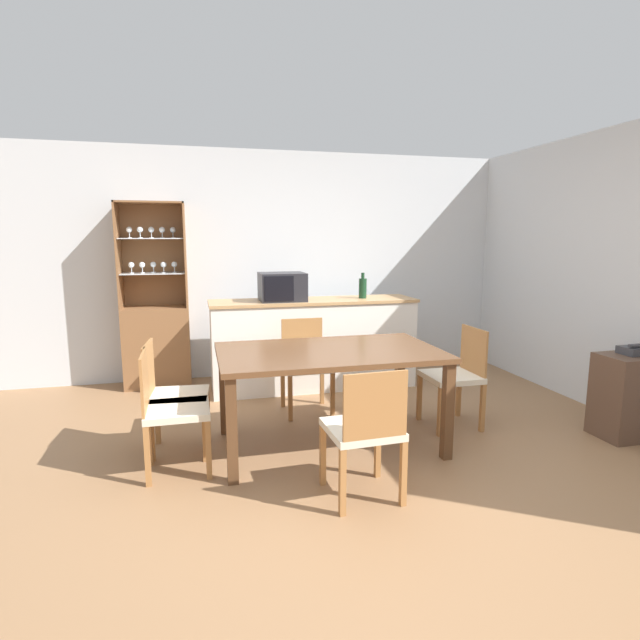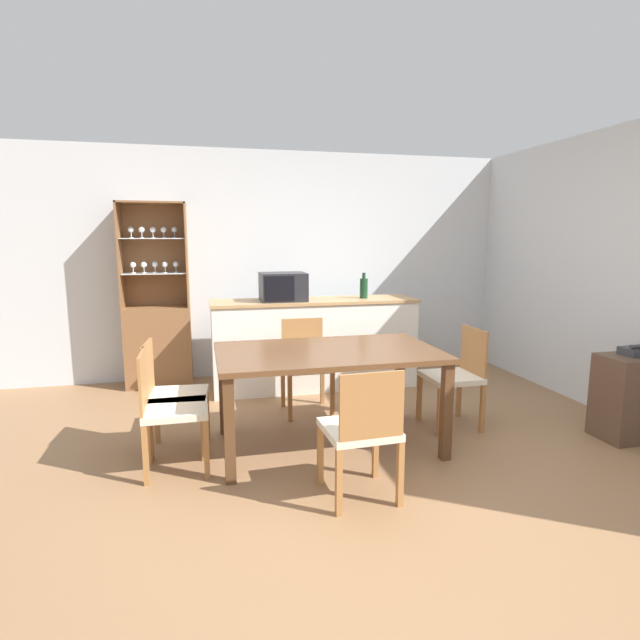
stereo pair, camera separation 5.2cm
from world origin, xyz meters
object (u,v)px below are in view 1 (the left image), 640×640
Objects in this scene: display_cabinet at (157,332)px; side_cabinet at (630,396)px; dining_chair_side_left_far at (173,396)px; dining_chair_head_near at (364,430)px; telephone at (636,350)px; dining_chair_head_far at (306,364)px; dining_chair_side_left_near at (171,409)px; dining_chair_side_right_far at (456,375)px; microwave at (282,287)px; dining_table at (329,361)px; wine_bottle at (363,288)px.

side_cabinet is at bearing -32.72° from display_cabinet.
dining_chair_side_left_far and dining_chair_head_near have the same top height.
display_cabinet reaches higher than telephone.
dining_chair_side_left_far is at bearing -82.93° from display_cabinet.
telephone is at bearing 153.27° from dining_chair_head_far.
dining_chair_side_left_near is 3.54m from side_cabinet.
display_cabinet reaches higher than side_cabinet.
dining_chair_head_near is 1.50m from dining_chair_side_right_far.
display_cabinet is at bearing -168.47° from dining_chair_side_left_far.
dining_chair_head_near is 2.42m from side_cabinet.
microwave reaches higher than side_cabinet.
telephone is (2.50, -1.91, -0.38)m from microwave.
side_cabinet is (2.47, -1.92, -0.75)m from microwave.
dining_chair_head_far is 1.82× the size of microwave.
dining_chair_side_right_far is 3.68× the size of telephone.
microwave is 3.17m from telephone.
dining_chair_head_far reaches higher than dining_table.
display_cabinet is 2.43m from dining_table.
dining_table is 1.96× the size of dining_chair_side_right_far.
dining_chair_side_left_far is (-1.15, 0.15, -0.23)m from dining_table.
dining_chair_side_right_far is at bearing 155.61° from side_cabinet.
dining_chair_side_right_far reaches higher than telephone.
wine_bottle is at bearing 68.85° from dining_chair_head_near.
telephone is (0.03, 0.02, 0.37)m from side_cabinet.
dining_chair_head_far is (1.15, 0.97, 0.00)m from dining_chair_side_left_near.
display_cabinet is 2.32× the size of dining_chair_side_right_far.
wine_bottle reaches higher than side_cabinet.
microwave is at bearing 146.66° from dining_chair_side_left_far.
dining_chair_side_left_near and dining_chair_side_left_far have the same top height.
display_cabinet is at bearing 53.35° from dining_chair_side_right_far.
dining_table is at bearing 86.93° from dining_chair_side_left_far.
side_cabinet is at bearing 6.97° from dining_chair_head_near.
dining_chair_side_left_far is at bearing -127.80° from microwave.
dining_chair_side_left_near is 3.68× the size of telephone.
display_cabinet is at bearing -174.38° from dining_chair_side_left_near.
microwave is 0.87m from wine_bottle.
dining_chair_head_near is (1.38, -2.82, -0.15)m from display_cabinet.
dining_chair_side_right_far is (1.15, -0.67, 0.00)m from dining_chair_head_far.
dining_chair_side_left_near is 0.30m from dining_chair_side_left_far.
dining_chair_side_left_near is (0.23, -2.15, -0.15)m from display_cabinet.
display_cabinet is 1.87m from dining_chair_side_left_far.
dining_chair_side_left_near is 2.62m from wine_bottle.
microwave is (1.06, 1.66, 0.65)m from dining_chair_side_left_near.
side_cabinet is 2.95× the size of telephone.
dining_chair_side_left_near is 2.31m from dining_chair_side_right_far.
microwave is at bearing 147.10° from dining_chair_side_left_near.
dining_chair_side_left_far is 1.82× the size of microwave.
dining_chair_side_left_near is 1.00× the size of dining_chair_side_left_far.
display_cabinet is at bearing 124.49° from dining_table.
microwave is 3.22m from side_cabinet.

